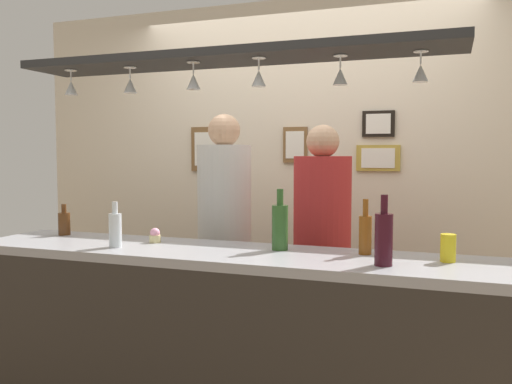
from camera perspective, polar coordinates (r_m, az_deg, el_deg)
The scene contains 22 objects.
back_wall at distance 3.96m, azimuth 4.93°, elevation 1.49°, with size 4.40×0.06×2.60m, color beige.
bar_counter at distance 2.57m, azimuth -4.74°, elevation -14.02°, with size 2.70×0.55×1.01m.
overhead_glass_rack at distance 2.67m, azimuth -3.02°, elevation 14.16°, with size 2.20×0.36×0.04m, color black.
hanging_wineglass_far_left at distance 3.06m, azimuth -19.12°, elevation 10.53°, with size 0.07×0.07×0.13m.
hanging_wineglass_left at distance 2.88m, azimuth -13.27°, elevation 11.07°, with size 0.07×0.07×0.13m.
hanging_wineglass_center_left at distance 2.67m, azimuth -6.69°, elevation 11.71°, with size 0.07×0.07×0.13m.
hanging_wineglass_center at distance 2.53m, azimuth 0.30°, elevation 12.14°, with size 0.07×0.07×0.13m.
hanging_wineglass_center_right at distance 2.51m, azimuth 8.98°, elevation 12.18°, with size 0.07×0.07×0.13m.
hanging_wineglass_right at distance 2.48m, azimuth 17.15°, elevation 12.13°, with size 0.07×0.07×0.13m.
person_left_white_patterned_shirt at distance 3.39m, azimuth -3.38°, elevation -3.29°, with size 0.34×0.34×1.73m.
person_right_red_shirt at distance 3.20m, azimuth 7.06°, elevation -4.67°, with size 0.34×0.34×1.65m.
bottle_wine_dark_red at distance 2.31m, azimuth 13.47°, elevation -4.77°, with size 0.08×0.08×0.30m.
bottle_soda_clear at distance 2.79m, azimuth -14.78°, elevation -3.83°, with size 0.06×0.06×0.23m.
bottle_beer_brown_stubby at distance 3.29m, azimuth -19.78°, elevation -3.12°, with size 0.07×0.07×0.18m.
bottle_champagne_green at distance 2.62m, azimuth 2.57°, elevation -3.63°, with size 0.08×0.08×0.30m.
bottle_beer_amber_tall at distance 2.56m, azimuth 11.58°, elevation -4.31°, with size 0.06×0.06×0.26m.
drink_can at distance 2.48m, azimuth 19.81°, elevation -5.64°, with size 0.07×0.07×0.12m, color yellow.
cupcake at distance 2.89m, azimuth -10.73°, elevation -4.62°, with size 0.06×0.06×0.08m.
picture_frame_crest at distance 3.92m, azimuth 4.20°, elevation 5.04°, with size 0.18×0.02×0.26m.
picture_frame_caricature at distance 4.17m, azimuth -5.27°, elevation 4.59°, with size 0.26×0.02×0.34m.
picture_frame_lower_pair at distance 3.80m, azimuth 12.90°, elevation 3.55°, with size 0.30×0.02×0.18m.
picture_frame_upper_small at distance 3.81m, azimuth 12.93°, elevation 7.10°, with size 0.22×0.02×0.18m.
Camera 1 is at (1.02, -2.72, 1.48)m, focal length 37.49 mm.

